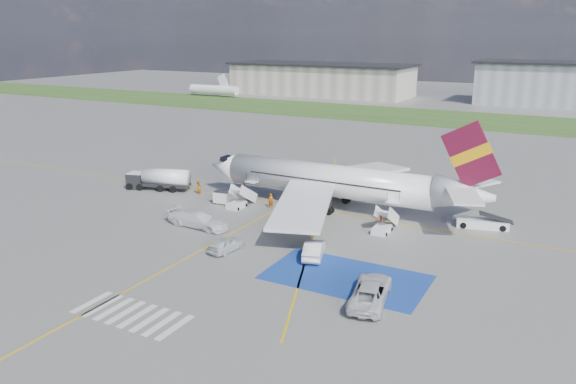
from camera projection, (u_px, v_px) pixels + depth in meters
name	position (u px, v px, depth m)	size (l,w,h in m)	color
ground	(270.00, 243.00, 57.13)	(400.00, 400.00, 0.00)	#60605E
grass_strip	(464.00, 119.00, 137.56)	(400.00, 30.00, 0.01)	#2D4C1E
taxiway_line_main	(320.00, 211.00, 67.29)	(120.00, 0.20, 0.01)	gold
taxiway_line_cross	(167.00, 269.00, 50.94)	(0.20, 60.00, 0.01)	gold
taxiway_line_diag	(320.00, 211.00, 67.29)	(0.20, 60.00, 0.01)	gold
staging_box	(346.00, 277.00, 49.19)	(14.00, 8.00, 0.01)	navy
crosswalk	(131.00, 314.00, 42.71)	(9.00, 4.00, 0.01)	silver
terminal_west	(321.00, 80.00, 190.88)	(60.00, 22.00, 10.00)	gray
terminal_centre	(566.00, 85.00, 160.67)	(48.00, 18.00, 12.00)	gray
airliner	(339.00, 182.00, 67.37)	(36.81, 32.95, 11.92)	silver
airstairs_fwd	(239.00, 202.00, 68.66)	(1.90, 5.20, 3.60)	silver
airstairs_aft	(383.00, 226.00, 60.23)	(1.90, 5.20, 3.60)	silver
fuel_tanker	(159.00, 181.00, 76.17)	(8.86, 4.55, 2.93)	black
gpu_cart	(222.00, 198.00, 70.01)	(2.06, 1.44, 1.62)	silver
belt_loader	(483.00, 224.00, 61.58)	(6.08, 3.27, 1.76)	silver
car_silver_a	(227.00, 244.00, 54.88)	(1.70, 4.23, 1.44)	silver
car_silver_b	(314.00, 249.00, 53.36)	(1.70, 4.89, 1.61)	silver
van_white_a	(371.00, 288.00, 44.63)	(2.69, 5.83, 2.19)	silver
van_white_b	(198.00, 217.00, 61.59)	(2.35, 5.77, 2.26)	silver
crew_fwd	(271.00, 201.00, 68.33)	(0.66, 0.43, 1.81)	orange
crew_nose	(198.00, 187.00, 74.14)	(0.88, 0.69, 1.81)	orange
crew_aft	(380.00, 219.00, 61.60)	(1.11, 0.46, 1.90)	orange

